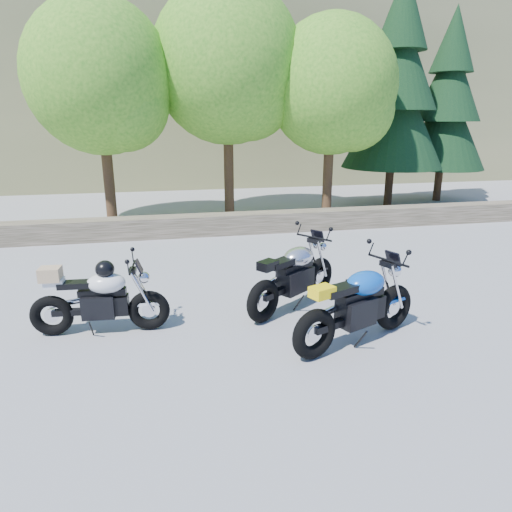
{
  "coord_description": "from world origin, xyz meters",
  "views": [
    {
      "loc": [
        -1.2,
        -5.58,
        2.78
      ],
      "look_at": [
        0.2,
        1.0,
        0.75
      ],
      "focal_mm": 32.0,
      "sensor_mm": 36.0,
      "label": 1
    }
  ],
  "objects_px": {
    "silver_bike": "(294,276)",
    "backpack": "(356,294)",
    "blue_bike": "(358,306)",
    "white_bike": "(99,298)"
  },
  "relations": [
    {
      "from": "blue_bike",
      "to": "backpack",
      "type": "xyz_separation_m",
      "value": [
        0.47,
        1.11,
        -0.31
      ]
    },
    {
      "from": "silver_bike",
      "to": "blue_bike",
      "type": "height_order",
      "value": "blue_bike"
    },
    {
      "from": "silver_bike",
      "to": "backpack",
      "type": "xyz_separation_m",
      "value": [
        0.94,
        -0.18,
        -0.3
      ]
    },
    {
      "from": "silver_bike",
      "to": "white_bike",
      "type": "distance_m",
      "value": 2.81
    },
    {
      "from": "silver_bike",
      "to": "blue_bike",
      "type": "distance_m",
      "value": 1.37
    },
    {
      "from": "blue_bike",
      "to": "backpack",
      "type": "bearing_deg",
      "value": 44.47
    },
    {
      "from": "white_bike",
      "to": "backpack",
      "type": "height_order",
      "value": "white_bike"
    },
    {
      "from": "silver_bike",
      "to": "backpack",
      "type": "distance_m",
      "value": 1.0
    },
    {
      "from": "white_bike",
      "to": "backpack",
      "type": "bearing_deg",
      "value": 5.88
    },
    {
      "from": "backpack",
      "to": "silver_bike",
      "type": "bearing_deg",
      "value": -177.0
    }
  ]
}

